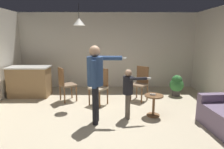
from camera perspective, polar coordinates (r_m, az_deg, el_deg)
ground at (r=4.23m, az=-1.77°, el=-14.90°), size 7.68×7.68×0.00m
wall_back at (r=7.01m, az=-1.28°, el=7.12°), size 6.40×0.10×2.70m
kitchen_counter at (r=6.52m, az=-23.46°, el=-1.92°), size 1.26×0.66×0.95m
side_table_by_couch at (r=4.65m, az=12.38°, el=-8.30°), size 0.44×0.44×0.52m
person_adult at (r=4.01m, az=-4.89°, el=-0.51°), size 0.84×0.49×1.69m
person_child at (r=4.34m, az=4.94°, el=-4.15°), size 0.61×0.33×1.15m
dining_chair_by_counter at (r=5.29m, az=-3.63°, el=-3.17°), size 0.58×0.58×1.00m
dining_chair_near_wall at (r=5.67m, az=-13.83°, el=-2.50°), size 0.58×0.58×1.00m
dining_chair_centre_back at (r=5.69m, az=8.57°, el=-2.22°), size 0.59×0.59×1.00m
potted_plant_corner at (r=6.39m, az=18.81°, el=-2.85°), size 0.44×0.44×0.67m
spare_remote_on_table at (r=4.56m, az=12.10°, el=-5.91°), size 0.13×0.07×0.04m
ceiling_light_pendant at (r=5.27m, az=-9.86°, el=15.34°), size 0.32×0.32×0.55m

